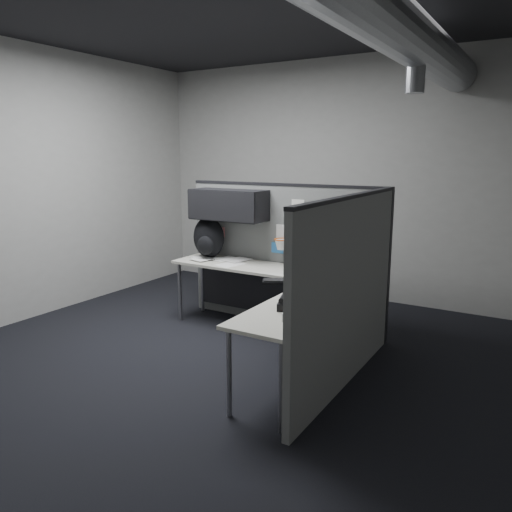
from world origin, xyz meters
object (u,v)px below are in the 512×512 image
Objects in this scene: desk at (276,287)px; backpack at (208,238)px; monitor at (334,256)px; phone at (291,304)px; keyboard at (283,281)px.

backpack is at bearing 161.95° from desk.
monitor is 1.13m from phone.
phone is 2.17m from backpack.
phone reaches higher than desk.
desk is at bearing -21.17° from backpack.
monitor is 0.59m from keyboard.
monitor is at bearing -8.45° from backpack.
keyboard is at bearing 114.07° from phone.
backpack reaches higher than desk.
monitor is 1.26× the size of keyboard.
keyboard is at bearing -48.57° from desk.
keyboard is (-0.34, -0.44, -0.21)m from monitor.
phone is (0.10, -1.11, -0.18)m from monitor.
desk is 4.74× the size of backpack.
keyboard reaches higher than desk.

